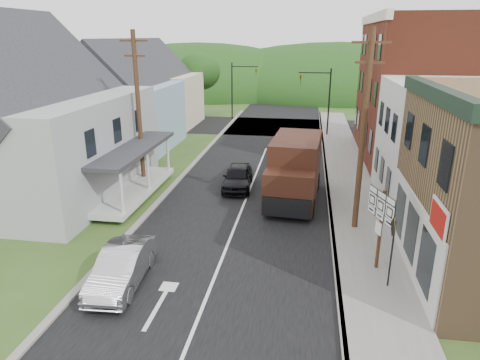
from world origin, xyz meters
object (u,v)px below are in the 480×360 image
at_px(route_sign_cluster, 380,219).
at_px(warning_sign, 392,243).
at_px(delivery_van, 295,170).
at_px(silver_sedan, 122,267).
at_px(dark_sedan, 238,177).

height_order(route_sign_cluster, warning_sign, route_sign_cluster).
relative_size(delivery_van, warning_sign, 2.36).
height_order(silver_sedan, warning_sign, warning_sign).
xyz_separation_m(route_sign_cluster, warning_sign, (0.24, -1.25, -0.34)).
xyz_separation_m(delivery_van, route_sign_cluster, (3.42, -7.06, 0.46)).
bearing_deg(warning_sign, delivery_van, 112.99).
relative_size(dark_sedan, warning_sign, 1.52).
distance_m(delivery_van, warning_sign, 9.08).
distance_m(delivery_van, route_sign_cluster, 7.85).
bearing_deg(delivery_van, warning_sign, -61.94).
height_order(dark_sedan, route_sign_cluster, route_sign_cluster).
distance_m(route_sign_cluster, warning_sign, 1.32).
distance_m(dark_sedan, delivery_van, 3.84).
bearing_deg(route_sign_cluster, silver_sedan, 174.02).
height_order(silver_sedan, route_sign_cluster, route_sign_cluster).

